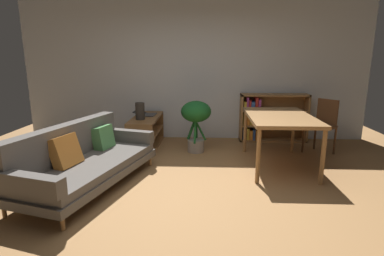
# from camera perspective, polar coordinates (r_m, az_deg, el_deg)

# --- Properties ---
(ground_plane) EXTENTS (8.16, 8.16, 0.00)m
(ground_plane) POSITION_cam_1_polar(r_m,az_deg,el_deg) (3.82, -1.38, -12.03)
(ground_plane) COLOR #9E7042
(back_wall_panel) EXTENTS (6.80, 0.10, 2.70)m
(back_wall_panel) POSITION_cam_1_polar(r_m,az_deg,el_deg) (6.16, 0.35, 10.57)
(back_wall_panel) COLOR silver
(back_wall_panel) RESTS_ON ground_plane
(fabric_couch) EXTENTS (1.38, 2.22, 0.79)m
(fabric_couch) POSITION_cam_1_polar(r_m,az_deg,el_deg) (4.14, -19.71, -5.42)
(fabric_couch) COLOR olive
(fabric_couch) RESTS_ON ground_plane
(media_console) EXTENTS (0.46, 1.28, 0.56)m
(media_console) POSITION_cam_1_polar(r_m,az_deg,el_deg) (5.70, -8.55, -0.67)
(media_console) COLOR brown
(media_console) RESTS_ON ground_plane
(open_laptop) EXTENTS (0.42, 0.34, 0.08)m
(open_laptop) POSITION_cam_1_polar(r_m,az_deg,el_deg) (5.81, -8.58, 2.61)
(open_laptop) COLOR #333338
(open_laptop) RESTS_ON media_console
(desk_speaker) EXTENTS (0.16, 0.16, 0.30)m
(desk_speaker) POSITION_cam_1_polar(r_m,az_deg,el_deg) (5.39, -9.71, 3.13)
(desk_speaker) COLOR #2D2823
(desk_speaker) RESTS_ON media_console
(potted_floor_plant) EXTENTS (0.52, 0.53, 0.90)m
(potted_floor_plant) POSITION_cam_1_polar(r_m,az_deg,el_deg) (5.23, 0.75, 2.03)
(potted_floor_plant) COLOR #9E9389
(potted_floor_plant) RESTS_ON ground_plane
(dining_table) EXTENTS (0.92, 1.48, 0.79)m
(dining_table) POSITION_cam_1_polar(r_m,az_deg,el_deg) (4.70, 16.09, 1.45)
(dining_table) COLOR olive
(dining_table) RESTS_ON ground_plane
(dining_chair_near) EXTENTS (0.55, 0.56, 0.93)m
(dining_chair_near) POSITION_cam_1_polar(r_m,az_deg,el_deg) (5.66, 23.29, 0.90)
(dining_chair_near) COLOR #56351E
(dining_chair_near) RESTS_ON ground_plane
(bookshelf) EXTENTS (1.30, 0.32, 0.93)m
(bookshelf) POSITION_cam_1_polar(r_m,az_deg,el_deg) (6.20, 14.01, 1.92)
(bookshelf) COLOR olive
(bookshelf) RESTS_ON ground_plane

